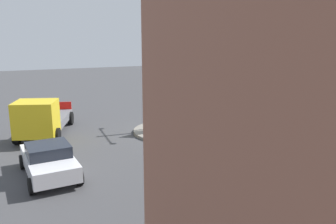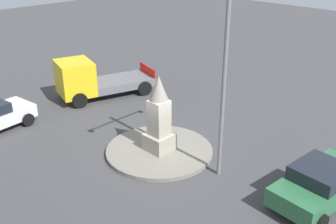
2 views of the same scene
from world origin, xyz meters
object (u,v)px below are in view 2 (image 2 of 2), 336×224
object	(u,v)px
monument	(159,118)
streetlamp	(225,60)
truck_yellow_parked_left	(92,80)
car_green_approaching	(321,183)

from	to	relation	value
monument	streetlamp	size ratio (longest dim) A/B	0.43
monument	truck_yellow_parked_left	bearing A→B (deg)	-103.42
monument	car_green_approaching	distance (m)	6.76
car_green_approaching	truck_yellow_parked_left	size ratio (longest dim) A/B	0.74
truck_yellow_parked_left	car_green_approaching	bearing A→B (deg)	89.35
monument	car_green_approaching	world-z (taller)	monument
car_green_approaching	truck_yellow_parked_left	distance (m)	13.85
streetlamp	car_green_approaching	distance (m)	5.47
streetlamp	car_green_approaching	size ratio (longest dim) A/B	1.80
streetlamp	monument	bearing A→B (deg)	-80.89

